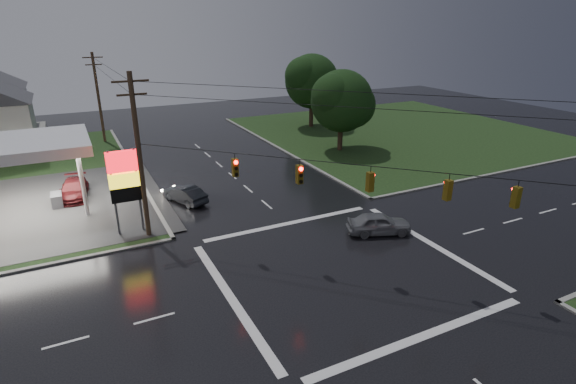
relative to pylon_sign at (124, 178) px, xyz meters
name	(u,v)px	position (x,y,z in m)	size (l,w,h in m)	color
ground	(341,267)	(10.50, -10.50, -4.01)	(120.00, 120.00, 0.00)	black
grass_ne	(400,132)	(36.50, 15.50, -3.97)	(36.00, 36.00, 0.08)	black
pylon_sign	(124,178)	(0.00, 0.00, 0.00)	(2.00, 0.35, 6.00)	#59595E
utility_pole_nw	(139,156)	(1.00, -1.00, 1.71)	(2.20, 0.32, 11.00)	#382619
utility_pole_n	(98,97)	(1.00, 27.50, 1.46)	(2.20, 0.32, 10.50)	#382619
traffic_signals	(347,164)	(10.52, -10.52, 2.47)	(26.87, 26.87, 1.47)	black
tree_ne_near	(343,101)	(24.64, 11.49, 1.55)	(7.99, 6.80, 8.98)	black
tree_ne_far	(313,81)	(27.65, 23.49, 2.17)	(8.46, 7.20, 9.80)	black
car_north	(185,194)	(4.80, 3.92, -3.31)	(1.48, 4.24, 1.40)	black
car_crossing	(379,223)	(15.34, -7.72, -3.27)	(1.76, 4.38, 1.49)	slate
car_pump	(74,189)	(-3.19, 9.07, -3.28)	(2.04, 5.01, 1.45)	#4C1113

